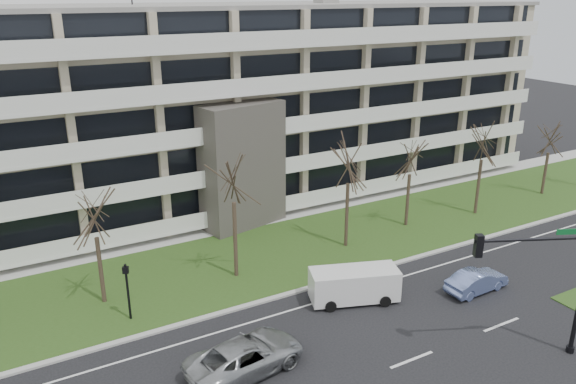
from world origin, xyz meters
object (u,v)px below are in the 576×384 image
white_van (355,282)px  pedestrian_signal (127,285)px  blue_sedan (477,281)px  traffic_signal (547,276)px  silver_pickup (246,356)px

white_van → pedestrian_signal: size_ratio=1.60×
blue_sedan → white_van: 7.15m
pedestrian_signal → traffic_signal: bearing=-12.8°
silver_pickup → white_van: (7.88, 2.63, 0.35)m
white_van → traffic_signal: 9.79m
white_van → traffic_signal: bearing=-41.4°
white_van → traffic_signal: traffic_signal is taller
blue_sedan → white_van: bearing=67.2°
blue_sedan → traffic_signal: 6.94m
silver_pickup → pedestrian_signal: 7.72m
white_van → pedestrian_signal: (-11.37, 4.14, 0.92)m
silver_pickup → pedestrian_signal: (-3.48, 6.77, 1.27)m
traffic_signal → pedestrian_signal: size_ratio=2.00×
silver_pickup → blue_sedan: 14.55m
blue_sedan → pedestrian_signal: pedestrian_signal is taller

